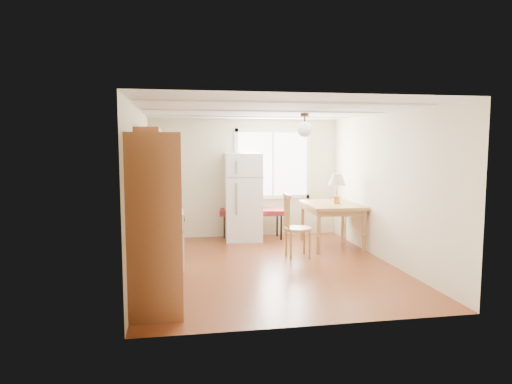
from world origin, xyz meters
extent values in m
cube|color=#5A2512|center=(0.00, 0.00, 0.00)|extent=(4.60, 5.60, 0.12)
cube|color=white|center=(0.00, 0.00, 2.50)|extent=(4.60, 5.60, 0.12)
cube|color=beige|center=(0.00, 2.50, 1.25)|extent=(4.60, 0.10, 2.50)
cube|color=beige|center=(0.00, -2.50, 1.25)|extent=(4.60, 0.10, 2.50)
cube|color=beige|center=(-2.00, 0.00, 1.25)|extent=(0.10, 5.60, 2.50)
cube|color=beige|center=(2.00, 0.00, 1.25)|extent=(0.10, 5.60, 2.50)
cube|color=brown|center=(-1.70, -1.85, 1.05)|extent=(0.60, 0.60, 2.10)
cube|color=brown|center=(-1.70, -0.85, 0.43)|extent=(0.60, 1.10, 0.86)
cube|color=tan|center=(-1.69, -0.85, 0.88)|extent=(0.62, 1.14, 0.04)
cube|color=white|center=(-1.68, 0.20, 0.45)|extent=(0.65, 0.76, 0.90)
cube|color=brown|center=(-1.70, 0.95, 0.43)|extent=(0.60, 0.60, 0.86)
cube|color=brown|center=(-1.83, -0.15, 1.85)|extent=(0.33, 1.60, 0.70)
cube|color=white|center=(0.60, 2.48, 1.55)|extent=(1.50, 0.02, 1.35)
cylinder|color=#2F1F15|center=(0.70, 0.40, 2.46)|extent=(0.14, 0.14, 0.06)
cylinder|color=#2F1F15|center=(0.70, 0.40, 2.36)|extent=(0.03, 0.03, 0.16)
sphere|color=white|center=(0.70, 0.40, 2.22)|extent=(0.26, 0.26, 0.26)
cube|color=white|center=(-0.10, 2.12, 0.89)|extent=(0.78, 0.78, 1.79)
cube|color=gray|center=(-0.10, 1.75, 1.32)|extent=(0.74, 0.02, 0.02)
cube|color=gray|center=(-0.28, 1.74, 1.07)|extent=(0.03, 0.03, 1.07)
cube|color=maroon|center=(0.10, 2.12, 0.57)|extent=(1.41, 0.68, 0.10)
cylinder|color=black|center=(-0.47, 1.93, 0.26)|extent=(0.04, 0.04, 0.52)
cylinder|color=black|center=(0.67, 1.93, 0.26)|extent=(0.04, 0.04, 0.52)
cylinder|color=black|center=(-0.47, 2.31, 0.26)|extent=(0.04, 0.04, 0.52)
cylinder|color=black|center=(0.67, 2.31, 0.26)|extent=(0.04, 0.04, 0.52)
cube|color=olive|center=(1.50, 1.22, 0.80)|extent=(1.04, 1.36, 0.06)
cube|color=olive|center=(1.50, 1.22, 0.72)|extent=(0.94, 1.26, 0.10)
cylinder|color=olive|center=(1.05, 0.64, 0.39)|extent=(0.07, 0.07, 0.77)
cylinder|color=olive|center=(1.91, 0.62, 0.39)|extent=(0.07, 0.07, 0.77)
cylinder|color=olive|center=(1.09, 1.83, 0.39)|extent=(0.07, 0.07, 0.77)
cylinder|color=olive|center=(1.95, 1.81, 0.39)|extent=(0.07, 0.07, 0.77)
cylinder|color=olive|center=(0.63, 0.49, 0.50)|extent=(0.49, 0.49, 0.05)
cylinder|color=olive|center=(0.46, 0.32, 0.25)|extent=(0.04, 0.04, 0.50)
cylinder|color=olive|center=(0.79, 0.32, 0.25)|extent=(0.04, 0.04, 0.50)
cylinder|color=olive|center=(0.46, 0.66, 0.25)|extent=(0.04, 0.04, 0.50)
cylinder|color=olive|center=(0.79, 0.66, 0.25)|extent=(0.04, 0.04, 0.50)
cylinder|color=#BB833C|center=(1.59, 1.20, 0.90)|extent=(0.15, 0.15, 0.13)
cylinder|color=#BB833C|center=(1.59, 1.20, 1.08)|extent=(0.03, 0.03, 0.22)
cone|color=silver|center=(1.59, 1.20, 1.30)|extent=(0.33, 0.33, 0.22)
cube|color=black|center=(-1.72, -1.27, 0.94)|extent=(0.21, 0.25, 0.08)
cube|color=black|center=(-1.72, -1.36, 1.12)|extent=(0.19, 0.09, 0.28)
cylinder|color=black|center=(-1.72, -1.22, 1.04)|extent=(0.14, 0.14, 0.12)
cylinder|color=red|center=(-1.76, -0.99, 1.00)|extent=(0.13, 0.13, 0.19)
sphere|color=red|center=(-1.76, -0.99, 1.12)|extent=(0.07, 0.07, 0.07)
camera|label=1|loc=(-1.46, -7.10, 1.97)|focal=32.00mm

